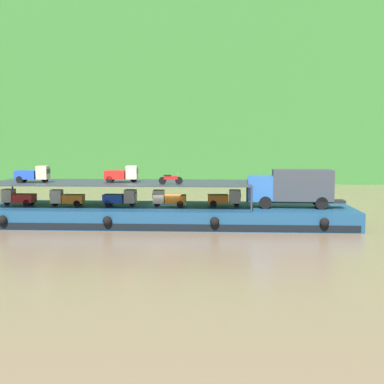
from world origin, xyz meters
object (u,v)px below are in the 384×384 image
Objects in this scene: cargo_barge at (166,215)px; mini_truck_lower_stern at (18,197)px; motorcycle_upper_port at (170,179)px; mini_truck_lower_mid at (121,198)px; covered_lorry at (292,187)px; mini_truck_lower_fore at (169,198)px; mini_truck_upper_stern at (33,174)px; mini_truck_lower_aft at (67,198)px; mini_truck_lower_bow at (225,198)px; mini_truck_upper_mid at (122,174)px.

mini_truck_lower_stern reaches higher than cargo_barge.
mini_truck_lower_mid is at bearing 155.70° from motorcycle_upper_port.
covered_lorry is 10.01m from motorcycle_upper_port.
mini_truck_lower_stern and mini_truck_lower_fore have the same top height.
mini_truck_lower_fore is at bearing 179.91° from covered_lorry.
mini_truck_upper_stern is 1.45× the size of motorcycle_upper_port.
mini_truck_lower_fore is 1.45× the size of motorcycle_upper_port.
mini_truck_lower_aft and mini_truck_lower_fore have the same top height.
covered_lorry reaches higher than mini_truck_lower_fore.
covered_lorry reaches higher than mini_truck_lower_bow.
mini_truck_lower_stern is 2.60m from mini_truck_upper_stern.
motorcycle_upper_port reaches higher than mini_truck_lower_bow.
motorcycle_upper_port is (-4.32, -2.28, 1.74)m from mini_truck_lower_bow.
mini_truck_upper_stern is (-11.25, -0.47, 2.00)m from mini_truck_lower_fore.
mini_truck_upper_mid is (0.16, -0.11, 2.00)m from mini_truck_lower_mid.
mini_truck_upper_stern reaches higher than cargo_barge.
mini_truck_lower_stern is 1.02× the size of mini_truck_upper_stern.
mini_truck_lower_bow is at bearing 1.26° from mini_truck_lower_stern.
mini_truck_lower_fore is 2.51m from motorcycle_upper_port.
cargo_barge is 11.09× the size of mini_truck_lower_bow.
mini_truck_lower_fore reaches higher than cargo_barge.
mini_truck_lower_aft is 1.00× the size of mini_truck_lower_bow.
mini_truck_lower_aft is 4.47m from mini_truck_lower_mid.
mini_truck_lower_bow is 1.46× the size of motorcycle_upper_port.
mini_truck_upper_mid is (8.89, -0.02, 2.00)m from mini_truck_lower_stern.
mini_truck_lower_bow is at bearing 6.09° from mini_truck_lower_fore.
motorcycle_upper_port is at bearing -6.51° from mini_truck_upper_stern.
mini_truck_upper_mid reaches higher than mini_truck_lower_bow.
motorcycle_upper_port is at bearing -74.74° from cargo_barge.
motorcycle_upper_port is at bearing -10.11° from mini_truck_lower_aft.
mini_truck_upper_mid is at bearing -176.83° from cargo_barge.
mini_truck_lower_bow is (17.45, 0.38, 0.00)m from mini_truck_lower_stern.
mini_truck_lower_mid is 1.02× the size of mini_truck_upper_stern.
covered_lorry is 18.71m from mini_truck_lower_aft.
mini_truck_upper_mid is at bearing -177.33° from mini_truck_lower_bow.
cargo_barge is 3.88× the size of covered_lorry.
mini_truck_lower_aft is 5.03m from mini_truck_upper_mid.
mini_truck_lower_stern is 9.11m from mini_truck_upper_mid.
covered_lorry reaches higher than mini_truck_lower_aft.
mini_truck_lower_bow is (13.17, 0.70, 0.00)m from mini_truck_lower_aft.
mini_truck_upper_stern is 11.64m from motorcycle_upper_port.
mini_truck_lower_aft is at bearing -174.76° from mini_truck_lower_mid.
covered_lorry is at bearing 0.59° from mini_truck_lower_aft.
mini_truck_lower_bow is 5.19m from motorcycle_upper_port.
mini_truck_lower_mid and mini_truck_lower_bow have the same top height.
mini_truck_upper_stern is (1.57, -0.58, 2.00)m from mini_truck_lower_stern.
cargo_barge is 11.04× the size of mini_truck_lower_aft.
covered_lorry is (10.40, -0.31, 2.45)m from cargo_barge.
mini_truck_lower_aft is (4.28, -0.32, 0.00)m from mini_truck_lower_stern.
cargo_barge is at bearing -177.70° from mini_truck_lower_bow.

